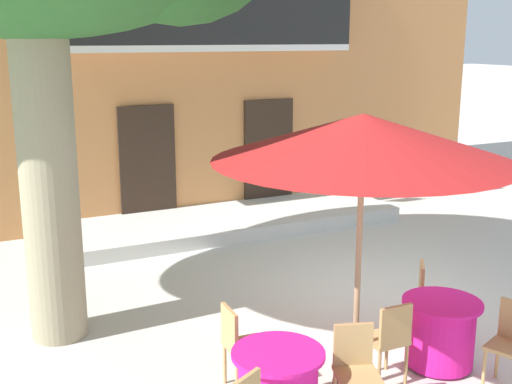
{
  "coord_description": "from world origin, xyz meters",
  "views": [
    {
      "loc": [
        -5.2,
        -6.85,
        3.55
      ],
      "look_at": [
        -1.08,
        1.55,
        1.3
      ],
      "focal_mm": 45.44,
      "sensor_mm": 36.0,
      "label": 1
    }
  ],
  "objects_px": {
    "cafe_table_near_tree": "(440,332)",
    "cafe_umbrella": "(363,139)",
    "cafe_chair_near_tree_2": "(430,294)",
    "cafe_chair_near_tree_1": "(512,339)",
    "cafe_chair_middle_0": "(355,366)",
    "cafe_chair_near_tree_0": "(389,337)",
    "cafe_chair_middle_1": "(239,342)"
  },
  "relations": [
    {
      "from": "cafe_chair_near_tree_1",
      "to": "cafe_chair_middle_1",
      "type": "distance_m",
      "value": 2.8
    },
    {
      "from": "cafe_chair_near_tree_2",
      "to": "cafe_chair_middle_0",
      "type": "bearing_deg",
      "value": -149.62
    },
    {
      "from": "cafe_table_near_tree",
      "to": "cafe_umbrella",
      "type": "bearing_deg",
      "value": 179.73
    },
    {
      "from": "cafe_umbrella",
      "to": "cafe_table_near_tree",
      "type": "bearing_deg",
      "value": -0.27
    },
    {
      "from": "cafe_chair_near_tree_1",
      "to": "cafe_chair_near_tree_2",
      "type": "height_order",
      "value": "same"
    },
    {
      "from": "cafe_umbrella",
      "to": "cafe_chair_middle_0",
      "type": "bearing_deg",
      "value": -124.41
    },
    {
      "from": "cafe_chair_near_tree_2",
      "to": "cafe_chair_middle_0",
      "type": "distance_m",
      "value": 2.09
    },
    {
      "from": "cafe_chair_near_tree_0",
      "to": "cafe_chair_middle_1",
      "type": "height_order",
      "value": "same"
    },
    {
      "from": "cafe_chair_near_tree_1",
      "to": "cafe_umbrella",
      "type": "height_order",
      "value": "cafe_umbrella"
    },
    {
      "from": "cafe_chair_near_tree_1",
      "to": "cafe_chair_near_tree_2",
      "type": "distance_m",
      "value": 1.31
    },
    {
      "from": "cafe_chair_near_tree_2",
      "to": "cafe_umbrella",
      "type": "xyz_separation_m",
      "value": [
        -1.52,
        -0.64,
        2.08
      ]
    },
    {
      "from": "cafe_chair_near_tree_1",
      "to": "cafe_umbrella",
      "type": "distance_m",
      "value": 2.64
    },
    {
      "from": "cafe_chair_near_tree_0",
      "to": "cafe_chair_near_tree_1",
      "type": "bearing_deg",
      "value": -28.89
    },
    {
      "from": "cafe_chair_near_tree_0",
      "to": "cafe_chair_near_tree_1",
      "type": "distance_m",
      "value": 1.26
    },
    {
      "from": "cafe_chair_near_tree_0",
      "to": "cafe_umbrella",
      "type": "bearing_deg",
      "value": 170.01
    },
    {
      "from": "cafe_table_near_tree",
      "to": "cafe_umbrella",
      "type": "distance_m",
      "value": 2.49
    },
    {
      "from": "cafe_chair_near_tree_2",
      "to": "cafe_chair_middle_1",
      "type": "height_order",
      "value": "same"
    },
    {
      "from": "cafe_chair_middle_0",
      "to": "cafe_chair_near_tree_1",
      "type": "bearing_deg",
      "value": -8.18
    },
    {
      "from": "cafe_chair_near_tree_2",
      "to": "cafe_chair_middle_1",
      "type": "xyz_separation_m",
      "value": [
        -2.58,
        -0.13,
        0.0
      ]
    },
    {
      "from": "cafe_chair_near_tree_1",
      "to": "cafe_umbrella",
      "type": "bearing_deg",
      "value": 155.43
    },
    {
      "from": "cafe_chair_near_tree_0",
      "to": "cafe_chair_middle_0",
      "type": "bearing_deg",
      "value": -151.7
    },
    {
      "from": "cafe_chair_near_tree_1",
      "to": "cafe_chair_middle_0",
      "type": "xyz_separation_m",
      "value": [
        -1.76,
        0.25,
        0.0
      ]
    },
    {
      "from": "cafe_table_near_tree",
      "to": "cafe_chair_near_tree_1",
      "type": "height_order",
      "value": "cafe_chair_near_tree_1"
    },
    {
      "from": "cafe_table_near_tree",
      "to": "cafe_chair_near_tree_2",
      "type": "height_order",
      "value": "cafe_chair_near_tree_2"
    },
    {
      "from": "cafe_table_near_tree",
      "to": "cafe_umbrella",
      "type": "xyz_separation_m",
      "value": [
        -1.12,
        0.01,
        2.22
      ]
    },
    {
      "from": "cafe_chair_near_tree_0",
      "to": "cafe_chair_near_tree_2",
      "type": "xyz_separation_m",
      "value": [
        1.15,
        0.7,
        0.0
      ]
    },
    {
      "from": "cafe_chair_near_tree_0",
      "to": "cafe_chair_near_tree_2",
      "type": "bearing_deg",
      "value": 31.53
    },
    {
      "from": "cafe_chair_middle_1",
      "to": "cafe_umbrella",
      "type": "relative_size",
      "value": 0.31
    },
    {
      "from": "cafe_table_near_tree",
      "to": "cafe_chair_near_tree_0",
      "type": "relative_size",
      "value": 0.95
    },
    {
      "from": "cafe_chair_near_tree_0",
      "to": "cafe_table_near_tree",
      "type": "bearing_deg",
      "value": 4.56
    },
    {
      "from": "cafe_umbrella",
      "to": "cafe_chair_near_tree_1",
      "type": "bearing_deg",
      "value": -24.57
    },
    {
      "from": "cafe_chair_near_tree_2",
      "to": "cafe_umbrella",
      "type": "height_order",
      "value": "cafe_umbrella"
    }
  ]
}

